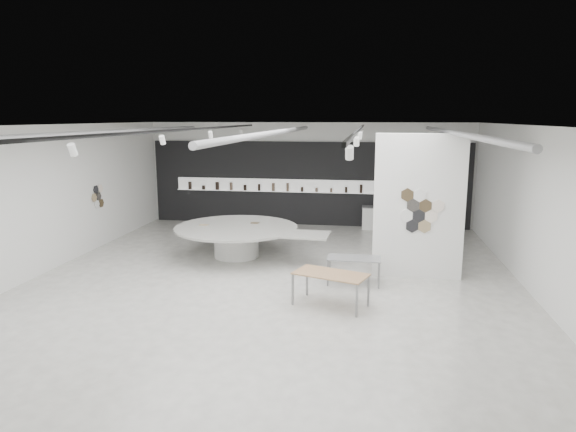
% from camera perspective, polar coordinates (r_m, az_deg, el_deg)
% --- Properties ---
extents(room, '(12.02, 14.02, 3.82)m').
position_cam_1_polar(room, '(12.28, -2.16, 1.97)').
color(room, beige).
rests_on(room, ground).
extents(back_wall_display, '(11.80, 0.27, 3.10)m').
position_cam_1_polar(back_wall_display, '(19.14, 1.93, 3.59)').
color(back_wall_display, black).
rests_on(back_wall_display, ground).
extents(partition_column, '(2.20, 0.38, 3.60)m').
position_cam_1_polar(partition_column, '(13.14, 14.30, 1.01)').
color(partition_column, white).
rests_on(partition_column, ground).
extents(display_island, '(4.61, 3.72, 0.91)m').
position_cam_1_polar(display_island, '(14.85, -5.51, -2.36)').
color(display_island, white).
rests_on(display_island, ground).
extents(sample_table_wood, '(1.71, 1.24, 0.72)m').
position_cam_1_polar(sample_table_wood, '(11.02, 4.76, -6.64)').
color(sample_table_wood, '#A37B54').
rests_on(sample_table_wood, ground).
extents(sample_table_stone, '(1.28, 0.64, 0.66)m').
position_cam_1_polar(sample_table_stone, '(12.52, 7.35, -4.84)').
color(sample_table_stone, gray).
rests_on(sample_table_stone, ground).
extents(kitchen_counter, '(1.46, 0.59, 1.14)m').
position_cam_1_polar(kitchen_counter, '(18.76, 10.42, -0.23)').
color(kitchen_counter, white).
rests_on(kitchen_counter, ground).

